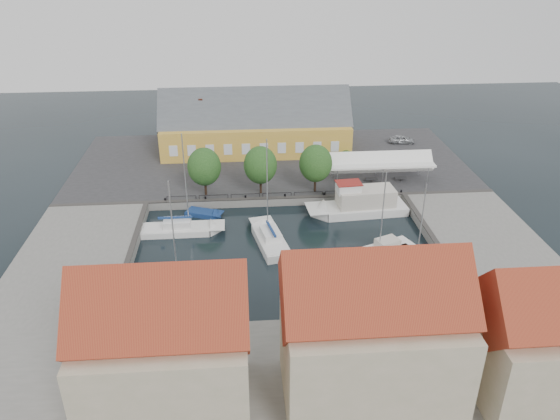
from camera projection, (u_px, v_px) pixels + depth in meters
name	position (u px, v px, depth m)	size (l,w,h in m)	color
ground	(284.00, 247.00, 60.01)	(140.00, 140.00, 0.00)	black
north_quay	(271.00, 164.00, 80.25)	(56.00, 26.00, 1.00)	#2D2D30
west_quay	(75.00, 261.00, 56.46)	(12.00, 24.00, 1.00)	slate
east_quay	(486.00, 244.00, 59.56)	(12.00, 24.00, 1.00)	slate
south_bank	(308.00, 383.00, 41.10)	(56.00, 14.00, 1.00)	slate
quay_edge_fittings	(281.00, 218.00, 63.76)	(56.00, 24.72, 0.40)	#383533
warehouse	(251.00, 128.00, 83.06)	(28.56, 14.00, 9.55)	gold
tent_canopy	(380.00, 163.00, 72.24)	(14.00, 4.00, 2.83)	white
quay_trees	(260.00, 165.00, 68.35)	(18.20, 4.20, 6.30)	black
car_silver	(402.00, 139.00, 86.53)	(1.58, 3.93, 1.34)	#A0A3A8
car_red	(206.00, 167.00, 75.85)	(1.61, 4.61, 1.52)	#56131A
center_sailboat	(270.00, 241.00, 60.47)	(4.40, 9.41, 12.52)	white
trawler	(360.00, 205.00, 66.86)	(12.70, 4.60, 5.00)	white
east_boat_b	(384.00, 251.00, 58.63)	(7.65, 5.04, 10.21)	white
east_boat_c	(421.00, 268.00, 55.73)	(5.06, 7.89, 9.90)	white
west_boat_a	(181.00, 230.00, 62.78)	(9.63, 2.84, 12.52)	white
west_boat_d	(169.00, 284.00, 53.13)	(8.98, 3.02, 11.77)	white
launch_sw	(157.00, 316.00, 48.93)	(4.90, 4.58, 0.98)	white
launch_nw	(204.00, 214.00, 66.75)	(4.87, 3.35, 0.88)	navy
townhouses	(343.00, 346.00, 36.84)	(36.30, 8.50, 12.00)	#C7B499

